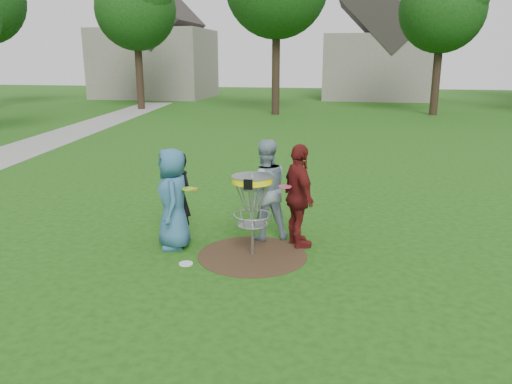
% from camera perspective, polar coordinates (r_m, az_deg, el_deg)
% --- Properties ---
extents(ground, '(100.00, 100.00, 0.00)m').
position_cam_1_polar(ground, '(8.25, -0.40, -7.25)').
color(ground, '#19470F').
rests_on(ground, ground).
extents(dirt_patch, '(1.80, 1.80, 0.01)m').
position_cam_1_polar(dirt_patch, '(8.25, -0.40, -7.23)').
color(dirt_patch, '#47331E').
rests_on(dirt_patch, ground).
extents(concrete_path, '(7.75, 39.92, 0.02)m').
position_cam_1_polar(concrete_path, '(19.56, -25.30, 4.35)').
color(concrete_path, '#9E9E99').
rests_on(concrete_path, ground).
extents(player_blue, '(0.80, 0.97, 1.71)m').
position_cam_1_polar(player_blue, '(8.46, -9.45, -0.77)').
color(player_blue, '#316287').
rests_on(player_blue, ground).
extents(player_black, '(0.68, 0.63, 1.57)m').
position_cam_1_polar(player_black, '(8.84, -8.81, -0.55)').
color(player_black, black).
rests_on(player_black, ground).
extents(player_grey, '(1.07, 0.96, 1.79)m').
position_cam_1_polar(player_grey, '(8.77, 0.99, 0.25)').
color(player_grey, '#7E97A2').
rests_on(player_grey, ground).
extents(player_maroon, '(0.88, 1.12, 1.77)m').
position_cam_1_polar(player_maroon, '(8.42, 4.91, -0.48)').
color(player_maroon, maroon).
rests_on(player_maroon, ground).
extents(disc_on_grass, '(0.22, 0.22, 0.02)m').
position_cam_1_polar(disc_on_grass, '(7.99, -8.01, -8.11)').
color(disc_on_grass, silver).
rests_on(disc_on_grass, ground).
extents(disc_golf_basket, '(0.66, 0.67, 1.38)m').
position_cam_1_polar(disc_golf_basket, '(7.92, -0.42, -0.41)').
color(disc_golf_basket, '#9EA0A5').
rests_on(disc_golf_basket, ground).
extents(held_discs, '(1.84, 0.70, 0.15)m').
position_cam_1_polar(held_discs, '(8.37, -2.87, 0.61)').
color(held_discs, '#8DCA16').
rests_on(held_discs, ground).
extents(house_row, '(44.50, 10.65, 11.62)m').
position_cam_1_polar(house_row, '(40.70, 16.30, 15.80)').
color(house_row, gray).
rests_on(house_row, ground).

